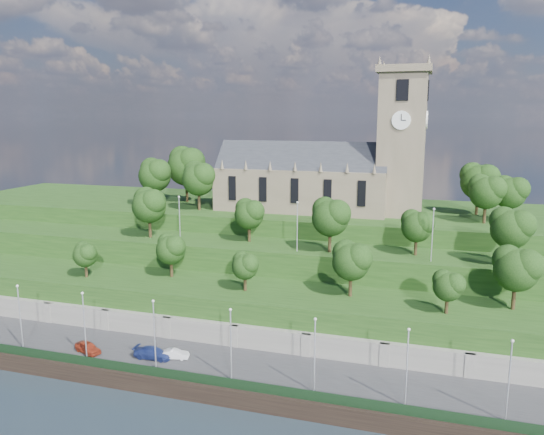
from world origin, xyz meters
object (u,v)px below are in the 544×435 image
(church, at_px, (328,171))
(car_right, at_px, (153,353))
(car_middle, at_px, (174,354))
(car_left, at_px, (88,348))

(church, bearing_deg, car_right, -109.44)
(church, bearing_deg, car_middle, -106.29)
(car_left, bearing_deg, car_right, -61.77)
(church, height_order, car_middle, church)
(car_middle, height_order, car_right, car_right)
(car_left, relative_size, car_right, 0.84)
(church, distance_m, car_right, 47.90)
(car_middle, bearing_deg, car_left, 84.14)
(car_left, distance_m, car_right, 9.08)
(car_middle, distance_m, car_right, 2.81)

